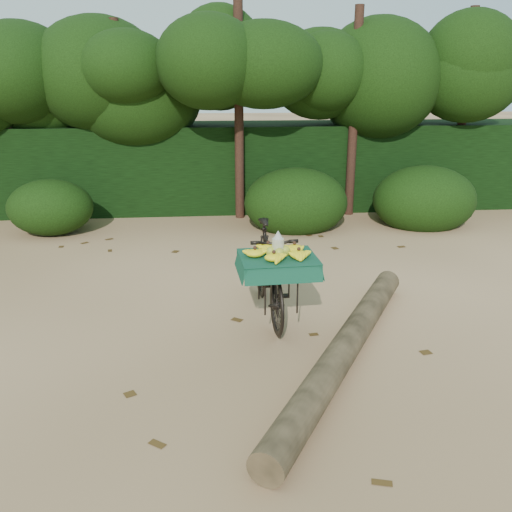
{
  "coord_description": "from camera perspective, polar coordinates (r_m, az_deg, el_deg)",
  "views": [
    {
      "loc": [
        -0.15,
        -5.59,
        2.73
      ],
      "look_at": [
        0.36,
        0.08,
        0.86
      ],
      "focal_mm": 38.0,
      "sensor_mm": 36.0,
      "label": 1
    }
  ],
  "objects": [
    {
      "name": "leaf_litter",
      "position": [
        6.81,
        -3.49,
        -5.41
      ],
      "size": [
        7.0,
        7.3,
        0.01
      ],
      "primitive_type": null,
      "color": "#452E12",
      "rests_on": "ground"
    },
    {
      "name": "hedge_backdrop",
      "position": [
        12.03,
        -4.47,
        9.43
      ],
      "size": [
        26.0,
        1.8,
        1.8
      ],
      "primitive_type": "cube",
      "color": "black",
      "rests_on": "ground"
    },
    {
      "name": "vendor_bicycle",
      "position": [
        6.38,
        1.34,
        -1.52
      ],
      "size": [
        0.84,
        1.9,
        1.13
      ],
      "rotation": [
        0.0,
        0.0,
        0.06
      ],
      "color": "black",
      "rests_on": "ground"
    },
    {
      "name": "fallen_log",
      "position": [
        5.64,
        9.46,
        -9.32
      ],
      "size": [
        2.29,
        3.66,
        0.29
      ],
      "primitive_type": "cylinder",
      "rotation": [
        1.57,
        0.0,
        -0.52
      ],
      "color": "brown",
      "rests_on": "ground"
    },
    {
      "name": "ground",
      "position": [
        6.23,
        -3.29,
        -7.84
      ],
      "size": [
        80.0,
        80.0,
        0.0
      ],
      "primitive_type": "plane",
      "color": "tan",
      "rests_on": "ground"
    },
    {
      "name": "tree_row",
      "position": [
        11.13,
        -7.99,
        14.3
      ],
      "size": [
        14.5,
        2.0,
        4.0
      ],
      "primitive_type": null,
      "color": "black",
      "rests_on": "ground"
    },
    {
      "name": "bush_clumps",
      "position": [
        10.17,
        -1.39,
        5.27
      ],
      "size": [
        8.8,
        1.7,
        0.9
      ],
      "primitive_type": null,
      "color": "black",
      "rests_on": "ground"
    }
  ]
}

